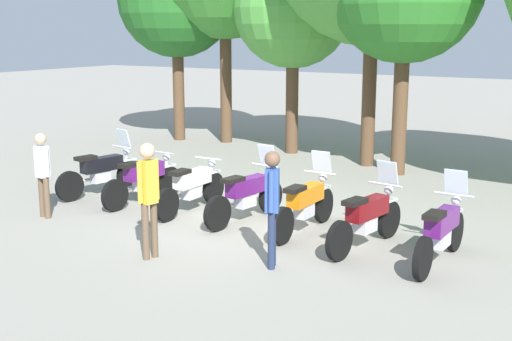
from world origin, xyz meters
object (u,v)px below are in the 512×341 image
motorcycle_5 (367,217)px  person_1 (43,169)px  tree_2 (293,9)px  motorcycle_2 (192,187)px  motorcycle_4 (305,204)px  motorcycle_3 (247,194)px  motorcycle_6 (441,231)px  motorcycle_0 (102,171)px  motorcycle_1 (144,179)px  person_2 (149,190)px  person_0 (272,199)px

motorcycle_5 → person_1: (-5.93, -1.44, 0.43)m
tree_2 → person_1: bearing=-95.7°
motorcycle_5 → motorcycle_2: bearing=94.1°
motorcycle_4 → motorcycle_5: bearing=-101.3°
motorcycle_3 → motorcycle_6: same height
motorcycle_3 → person_1: (-3.42, -1.77, 0.43)m
motorcycle_0 → motorcycle_5: (6.28, -0.48, 0.00)m
motorcycle_6 → person_1: (-7.18, -1.31, 0.43)m
motorcycle_1 → person_2: 3.53m
person_1 → motorcycle_4: bearing=119.4°
motorcycle_1 → motorcycle_5: 5.04m
motorcycle_5 → tree_2: (-5.08, 6.99, 3.54)m
motorcycle_1 → motorcycle_4: (3.77, -0.11, 0.01)m
person_2 → motorcycle_2: bearing=-55.3°
person_2 → tree_2: size_ratio=0.32×
person_2 → motorcycle_4: bearing=-108.1°
motorcycle_6 → person_1: person_1 is taller
person_0 → tree_2: tree_2 is taller
motorcycle_0 → motorcycle_4: same height
motorcycle_4 → motorcycle_6: 2.55m
motorcycle_2 → motorcycle_3: 1.26m
person_2 → motorcycle_1: bearing=-36.2°
motorcycle_4 → person_0: person_0 is taller
motorcycle_5 → motorcycle_3: bearing=91.7°
motorcycle_3 → person_2: size_ratio=1.19×
motorcycle_1 → motorcycle_2: size_ratio=1.00×
person_1 → motorcycle_2: bearing=138.9°
motorcycle_2 → motorcycle_5: (3.78, -0.34, 0.01)m
motorcycle_1 → tree_2: bearing=5.1°
person_0 → motorcycle_4: bearing=77.5°
motorcycle_4 → motorcycle_6: same height
motorcycle_6 → motorcycle_5: bearing=86.1°
motorcycle_3 → motorcycle_6: bearing=-89.2°
motorcycle_0 → motorcycle_4: size_ratio=0.99×
motorcycle_6 → person_0: 2.64m
person_0 → person_1: person_0 is taller
motorcycle_4 → motorcycle_5: size_ratio=1.01×
person_0 → motorcycle_5: bearing=36.9°
person_2 → tree_2: bearing=-63.5°
motorcycle_4 → tree_2: tree_2 is taller
person_1 → tree_2: tree_2 is taller
motorcycle_1 → motorcycle_4: motorcycle_4 is taller
person_2 → person_1: bearing=-1.5°
motorcycle_6 → motorcycle_1: bearing=87.3°
motorcycle_2 → motorcycle_0: bearing=86.6°
motorcycle_6 → person_0: person_0 is taller
motorcycle_1 → tree_2: tree_2 is taller
motorcycle_3 → person_2: bearing=-176.6°
tree_2 → motorcycle_4: bearing=-60.4°
motorcycle_1 → motorcycle_6: (6.28, -0.51, 0.01)m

